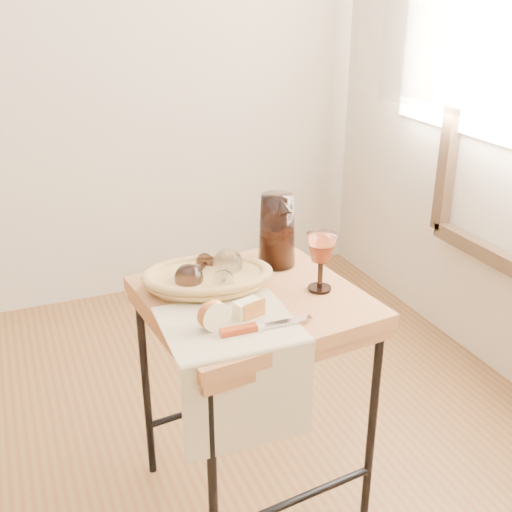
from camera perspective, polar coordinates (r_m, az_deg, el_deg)
name	(u,v)px	position (r m, az deg, el deg)	size (l,w,h in m)	color
side_table	(253,401)	(1.86, -0.24, -13.02)	(0.54, 0.54, 0.69)	brown
tea_towel	(229,324)	(1.53, -2.49, -6.18)	(0.32, 0.29, 0.01)	beige
bread_basket	(208,280)	(1.70, -4.39, -2.19)	(0.31, 0.22, 0.05)	olive
goblet_lying_a	(196,271)	(1.69, -5.44, -1.39)	(0.13, 0.08, 0.08)	#462F28
goblet_lying_b	(226,270)	(1.69, -2.74, -1.31)	(0.14, 0.08, 0.08)	white
pitcher	(277,230)	(1.81, 1.91, 2.36)	(0.15, 0.23, 0.25)	black
wine_goblet	(321,262)	(1.67, 5.90, -0.54)	(0.08, 0.08, 0.16)	white
apple_half	(212,314)	(1.50, -4.05, -5.28)	(0.08, 0.04, 0.07)	#B31D23
apple_wedge	(247,309)	(1.55, -0.84, -4.79)	(0.06, 0.03, 0.04)	#FFF4BA
table_knife	(263,325)	(1.50, 0.63, -6.28)	(0.23, 0.02, 0.02)	silver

